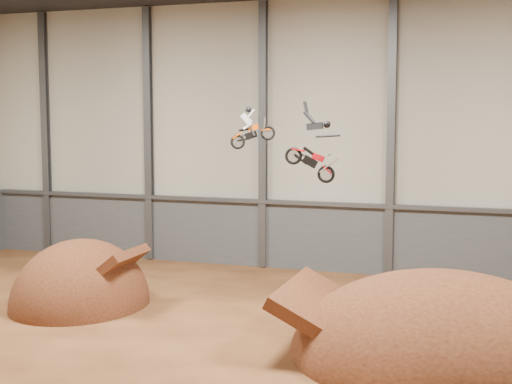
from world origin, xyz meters
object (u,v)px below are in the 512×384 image
at_px(landing_ramp, 443,360).
at_px(fmx_rider_a, 255,124).
at_px(takeoff_ramp, 81,305).
at_px(fmx_rider_b, 306,141).

relative_size(landing_ramp, fmx_rider_a, 5.69).
xyz_separation_m(takeoff_ramp, fmx_rider_a, (7.59, 0.79, 7.75)).
xyz_separation_m(takeoff_ramp, landing_ramp, (15.18, -2.21, 0.00)).
height_order(fmx_rider_a, fmx_rider_b, fmx_rider_a).
relative_size(takeoff_ramp, landing_ramp, 0.64).
xyz_separation_m(fmx_rider_a, fmx_rider_b, (2.66, -2.26, -0.59)).
bearing_deg(landing_ramp, fmx_rider_b, 171.46).
distance_m(landing_ramp, fmx_rider_b, 8.73).
bearing_deg(fmx_rider_a, fmx_rider_b, -61.02).
distance_m(fmx_rider_a, fmx_rider_b, 3.54).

